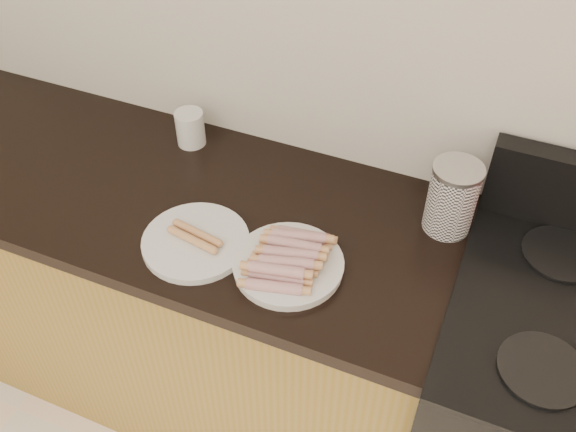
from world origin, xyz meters
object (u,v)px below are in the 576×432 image
at_px(canister, 452,198).
at_px(mug, 190,128).
at_px(side_plate, 196,242).
at_px(main_plate, 288,266).

relative_size(canister, mug, 1.85).
xyz_separation_m(side_plate, mug, (-0.21, 0.35, 0.04)).
bearing_deg(mug, canister, -4.00).
bearing_deg(mug, main_plate, -37.16).
distance_m(canister, mug, 0.75).
relative_size(main_plate, side_plate, 0.99).
distance_m(side_plate, canister, 0.62).
height_order(main_plate, side_plate, side_plate).
height_order(main_plate, mug, mug).
height_order(side_plate, canister, canister).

